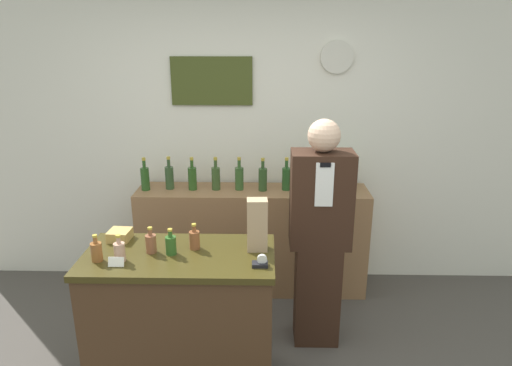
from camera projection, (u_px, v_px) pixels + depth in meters
name	position (u px, v px, depth m)	size (l,w,h in m)	color
back_wall	(244.00, 135.00, 4.04)	(5.20, 0.09, 2.70)	silver
back_shelf	(252.00, 240.00, 4.06)	(1.99, 0.42, 0.94)	#8E6642
display_counter	(183.00, 321.00, 2.89)	(1.15, 0.58, 0.95)	#422B19
shopkeeper	(319.00, 237.00, 3.23)	(0.42, 0.27, 1.68)	#331E14
potted_plant	(336.00, 170.00, 3.84)	(0.25, 0.25, 0.34)	#9E998E
paper_bag	(257.00, 225.00, 2.75)	(0.13, 0.10, 0.33)	tan
tape_dispenser	(261.00, 263.00, 2.59)	(0.09, 0.06, 0.07)	black
price_card_left	(116.00, 262.00, 2.58)	(0.09, 0.02, 0.06)	white
gift_box	(120.00, 235.00, 2.92)	(0.14, 0.14, 0.07)	tan
counter_bottle_0	(96.00, 251.00, 2.64)	(0.06, 0.06, 0.16)	brown
counter_bottle_1	(120.00, 251.00, 2.64)	(0.06, 0.06, 0.16)	tan
counter_bottle_2	(151.00, 243.00, 2.74)	(0.06, 0.06, 0.16)	brown
counter_bottle_3	(171.00, 245.00, 2.72)	(0.06, 0.06, 0.16)	#2B5520
counter_bottle_4	(194.00, 239.00, 2.79)	(0.06, 0.06, 0.16)	brown
shelf_bottle_0	(145.00, 178.00, 3.88)	(0.07, 0.07, 0.29)	#28501F
shelf_bottle_1	(169.00, 177.00, 3.91)	(0.07, 0.07, 0.29)	#2F4A28
shelf_bottle_2	(192.00, 178.00, 3.89)	(0.07, 0.07, 0.29)	#2C531F
shelf_bottle_3	(216.00, 178.00, 3.89)	(0.07, 0.07, 0.29)	#354F26
shelf_bottle_4	(239.00, 178.00, 3.89)	(0.07, 0.07, 0.29)	#325628
shelf_bottle_5	(263.00, 178.00, 3.86)	(0.07, 0.07, 0.29)	#2D4C25
shelf_bottle_6	(286.00, 178.00, 3.88)	(0.07, 0.07, 0.29)	#265023
shelf_bottle_7	(310.00, 179.00, 3.85)	(0.07, 0.07, 0.29)	#324B22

